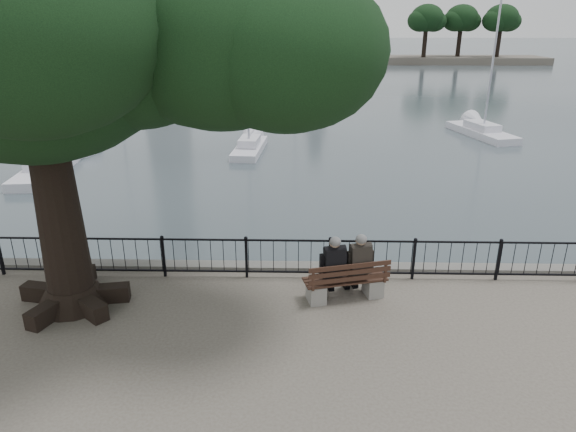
{
  "coord_description": "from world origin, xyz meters",
  "views": [
    {
      "loc": [
        0.26,
        -8.59,
        5.88
      ],
      "look_at": [
        0.0,
        2.5,
        1.6
      ],
      "focal_mm": 32.0,
      "sensor_mm": 36.0,
      "label": 1
    }
  ],
  "objects_px": {
    "person_right": "(357,267)",
    "tree": "(75,26)",
    "lion_monument": "(316,64)",
    "person_left": "(332,269)",
    "bench": "(346,285)"
  },
  "relations": [
    {
      "from": "tree",
      "to": "person_right",
      "type": "bearing_deg",
      "value": 4.18
    },
    {
      "from": "person_left",
      "to": "person_right",
      "type": "height_order",
      "value": "same"
    },
    {
      "from": "bench",
      "to": "person_right",
      "type": "bearing_deg",
      "value": 34.82
    },
    {
      "from": "person_right",
      "to": "lion_monument",
      "type": "bearing_deg",
      "value": 89.48
    },
    {
      "from": "bench",
      "to": "tree",
      "type": "height_order",
      "value": "tree"
    },
    {
      "from": "bench",
      "to": "person_left",
      "type": "bearing_deg",
      "value": 174.93
    },
    {
      "from": "person_left",
      "to": "tree",
      "type": "distance_m",
      "value": 7.01
    },
    {
      "from": "bench",
      "to": "person_right",
      "type": "height_order",
      "value": "person_right"
    },
    {
      "from": "person_left",
      "to": "person_right",
      "type": "distance_m",
      "value": 0.59
    },
    {
      "from": "bench",
      "to": "tree",
      "type": "distance_m",
      "value": 7.49
    },
    {
      "from": "person_right",
      "to": "tree",
      "type": "height_order",
      "value": "tree"
    },
    {
      "from": "bench",
      "to": "lion_monument",
      "type": "relative_size",
      "value": 0.22
    },
    {
      "from": "lion_monument",
      "to": "person_left",
      "type": "bearing_deg",
      "value": -91.19
    },
    {
      "from": "person_right",
      "to": "bench",
      "type": "bearing_deg",
      "value": -145.18
    },
    {
      "from": "lion_monument",
      "to": "bench",
      "type": "bearing_deg",
      "value": -90.82
    }
  ]
}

